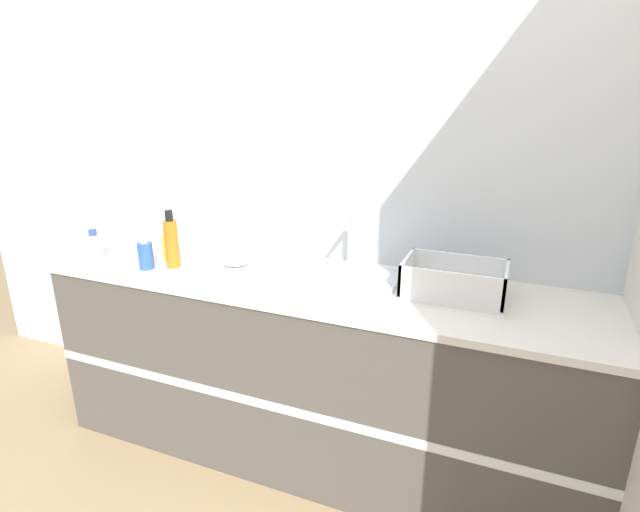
{
  "coord_description": "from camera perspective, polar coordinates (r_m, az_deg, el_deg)",
  "views": [
    {
      "loc": [
        0.77,
        -1.53,
        1.66
      ],
      "look_at": [
        0.04,
        0.27,
        1.0
      ],
      "focal_mm": 28.0,
      "sensor_mm": 36.0,
      "label": 1
    }
  ],
  "objects": [
    {
      "name": "bottle_blue",
      "position": [
        2.37,
        -19.31,
        0.13
      ],
      "size": [
        0.07,
        0.07,
        0.15
      ],
      "color": "#2D56B7",
      "rests_on": "counter_cabinet"
    },
    {
      "name": "paper_towel_roll",
      "position": [
        2.3,
        -9.75,
        2.31
      ],
      "size": [
        0.13,
        0.13,
        0.27
      ],
      "color": "#4C4C51",
      "rests_on": "counter_cabinet"
    },
    {
      "name": "dish_rack",
      "position": [
        2.02,
        15.02,
        -3.1
      ],
      "size": [
        0.39,
        0.24,
        0.14
      ],
      "color": "white",
      "rests_on": "counter_cabinet"
    },
    {
      "name": "counter_cabinet",
      "position": [
        2.33,
        -0.73,
        -12.85
      ],
      "size": [
        2.41,
        0.62,
        0.88
      ],
      "color": "#514C47",
      "rests_on": "ground_plane"
    },
    {
      "name": "bottle_clear",
      "position": [
        2.57,
        -24.35,
        0.96
      ],
      "size": [
        0.06,
        0.06,
        0.15
      ],
      "color": "silver",
      "rests_on": "counter_cabinet"
    },
    {
      "name": "wall_back",
      "position": [
        2.32,
        2.38,
        9.74
      ],
      "size": [
        4.79,
        0.06,
        2.6
      ],
      "color": "silver",
      "rests_on": "ground_plane"
    },
    {
      "name": "bottle_amber",
      "position": [
        2.34,
        -16.61,
        1.5
      ],
      "size": [
        0.06,
        0.06,
        0.26
      ],
      "color": "#B26B19",
      "rests_on": "counter_cabinet"
    },
    {
      "name": "ground_plane",
      "position": [
        2.38,
        -3.76,
        -25.46
      ],
      "size": [
        12.0,
        12.0,
        0.0
      ],
      "primitive_type": "plane",
      "color": "tan"
    },
    {
      "name": "sink",
      "position": [
        2.11,
        2.23,
        -2.37
      ],
      "size": [
        0.49,
        0.37,
        0.25
      ],
      "color": "silver",
      "rests_on": "counter_cabinet"
    },
    {
      "name": "bottle_yellow",
      "position": [
        2.46,
        -16.75,
        1.02
      ],
      "size": [
        0.08,
        0.08,
        0.14
      ],
      "color": "yellow",
      "rests_on": "counter_cabinet"
    }
  ]
}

